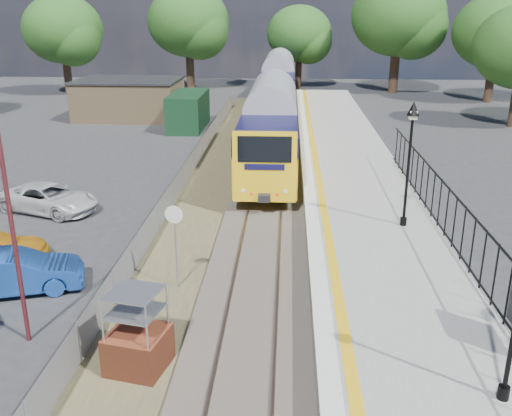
# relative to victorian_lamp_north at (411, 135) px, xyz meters

# --- Properties ---
(ground) EXTENTS (120.00, 120.00, 0.00)m
(ground) POSITION_rel_victorian_lamp_north_xyz_m (-5.30, -6.00, -4.30)
(ground) COLOR #2D2D30
(ground) RESTS_ON ground
(track_bed) EXTENTS (5.90, 80.00, 0.29)m
(track_bed) POSITION_rel_victorian_lamp_north_xyz_m (-5.77, 3.67, -4.21)
(track_bed) COLOR #473F38
(track_bed) RESTS_ON ground
(platform) EXTENTS (5.00, 70.00, 0.90)m
(platform) POSITION_rel_victorian_lamp_north_xyz_m (-1.10, 2.00, -3.85)
(platform) COLOR gray
(platform) RESTS_ON ground
(platform_edge) EXTENTS (0.90, 70.00, 0.01)m
(platform_edge) POSITION_rel_victorian_lamp_north_xyz_m (-3.16, 2.00, -3.39)
(platform_edge) COLOR silver
(platform_edge) RESTS_ON platform
(victorian_lamp_north) EXTENTS (0.44, 0.44, 4.60)m
(victorian_lamp_north) POSITION_rel_victorian_lamp_north_xyz_m (0.00, 0.00, 0.00)
(victorian_lamp_north) COLOR black
(victorian_lamp_north) RESTS_ON platform
(palisade_fence) EXTENTS (0.12, 26.00, 2.00)m
(palisade_fence) POSITION_rel_victorian_lamp_north_xyz_m (1.25, -3.76, -2.46)
(palisade_fence) COLOR black
(palisade_fence) RESTS_ON platform
(wire_fence) EXTENTS (0.06, 52.00, 1.20)m
(wire_fence) POSITION_rel_victorian_lamp_north_xyz_m (-9.50, 6.00, -3.70)
(wire_fence) COLOR #999EA3
(wire_fence) RESTS_ON ground
(outbuilding) EXTENTS (10.80, 10.10, 3.12)m
(outbuilding) POSITION_rel_victorian_lamp_north_xyz_m (-16.21, 25.21, -2.78)
(outbuilding) COLOR #947A53
(outbuilding) RESTS_ON ground
(tree_line) EXTENTS (56.80, 43.80, 11.88)m
(tree_line) POSITION_rel_victorian_lamp_north_xyz_m (-3.90, 36.00, 2.31)
(tree_line) COLOR #332319
(tree_line) RESTS_ON ground
(train) EXTENTS (2.82, 40.83, 3.51)m
(train) POSITION_rel_victorian_lamp_north_xyz_m (-5.30, 23.33, -1.96)
(train) COLOR yellow
(train) RESTS_ON ground
(brick_plinth) EXTENTS (1.62, 1.62, 2.20)m
(brick_plinth) POSITION_rel_victorian_lamp_north_xyz_m (-7.95, -8.14, -3.24)
(brick_plinth) COLOR brown
(brick_plinth) RESTS_ON ground
(speed_sign) EXTENTS (0.57, 0.14, 2.85)m
(speed_sign) POSITION_rel_victorian_lamp_north_xyz_m (-7.80, -3.85, -2.35)
(speed_sign) COLOR #999EA3
(speed_sign) RESTS_ON ground
(carpark_lamp) EXTENTS (0.25, 0.50, 7.63)m
(carpark_lamp) POSITION_rel_victorian_lamp_north_xyz_m (-11.29, -7.02, 0.02)
(carpark_lamp) COLOR #4A181C
(carpark_lamp) RESTS_ON ground
(car_blue) EXTENTS (4.38, 2.66, 1.36)m
(car_blue) POSITION_rel_victorian_lamp_north_xyz_m (-12.85, -4.33, -3.62)
(car_blue) COLOR navy
(car_blue) RESTS_ON ground
(car_white) EXTENTS (4.89, 3.43, 1.24)m
(car_white) POSITION_rel_victorian_lamp_north_xyz_m (-14.83, 3.15, -3.68)
(car_white) COLOR silver
(car_white) RESTS_ON ground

